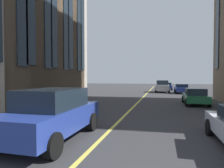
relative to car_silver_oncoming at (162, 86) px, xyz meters
The scene contains 6 objects.
lane_centre_line 16.93m from the car_silver_oncoming, behind, with size 80.00×0.16×0.01m.
car_silver_oncoming is the anchor object (origin of this frame).
car_blue_parked_a 3.08m from the car_silver_oncoming, 117.41° to the right, with size 4.40×1.95×1.37m.
car_green_far 14.32m from the car_silver_oncoming, 169.04° to the right, with size 3.90×1.89×1.40m.
car_blue_near 25.75m from the car_silver_oncoming, behind, with size 4.70×2.14×1.88m.
car_blue_mid 6.37m from the car_silver_oncoming, ahead, with size 4.40×1.95×1.37m.
Camera 1 is at (4.88, -2.21, 2.29)m, focal length 31.49 mm.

